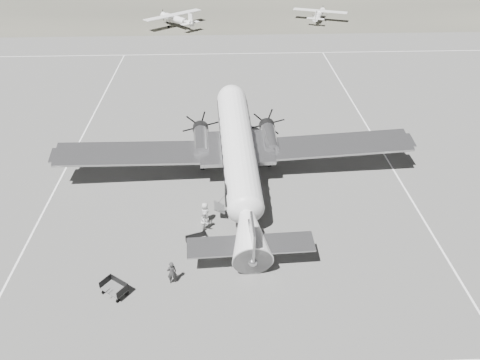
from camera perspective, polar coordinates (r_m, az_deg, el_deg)
name	(u,v)px	position (r m, az deg, el deg)	size (l,w,h in m)	color
ground	(269,213)	(37.40, 3.52, -3.99)	(260.00, 260.00, 0.00)	slate
taxi_line_right	(417,209)	(40.34, 20.77, -3.30)	(0.15, 80.00, 0.01)	white
taxi_line_left	(73,155)	(47.84, -19.71, 2.92)	(0.15, 60.00, 0.01)	white
taxi_line_horizon	(244,53)	(73.30, 0.50, 15.17)	(90.00, 0.15, 0.01)	white
dc3_airliner	(239,159)	(38.49, -0.13, 2.62)	(31.50, 21.85, 6.00)	#A8A8AA
light_plane_left	(176,20)	(87.98, -7.87, 18.75)	(11.65, 9.46, 2.42)	white
light_plane_right	(319,15)	(92.47, 9.64, 19.19)	(10.02, 8.13, 2.08)	white
baggage_cart_near	(198,242)	(33.98, -5.19, -7.53)	(1.63, 1.15, 0.92)	#565656
baggage_cart_far	(114,289)	(31.54, -15.06, -12.67)	(1.71, 1.21, 0.96)	#565656
ground_crew	(172,272)	(31.29, -8.31, -11.09)	(0.63, 0.42, 1.74)	#303030
ramp_agent	(205,221)	(35.15, -4.27, -5.04)	(0.84, 0.65, 1.72)	silver
passenger	(205,213)	(35.89, -4.29, -4.03)	(0.88, 0.57, 1.81)	beige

